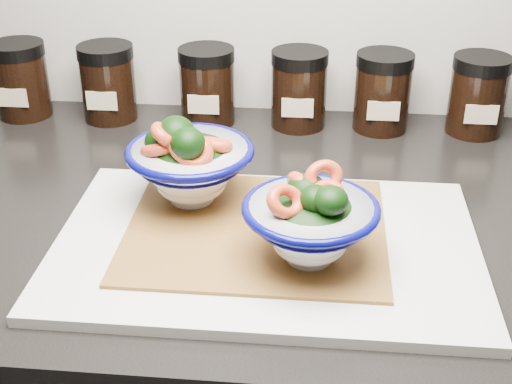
# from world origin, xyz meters

# --- Properties ---
(countertop) EXTENTS (3.50, 0.60, 0.04)m
(countertop) POSITION_xyz_m (0.00, 1.45, 0.88)
(countertop) COLOR black
(countertop) RESTS_ON cabinet
(cutting_board) EXTENTS (0.45, 0.30, 0.01)m
(cutting_board) POSITION_xyz_m (0.09, 1.35, 0.91)
(cutting_board) COLOR beige
(cutting_board) RESTS_ON countertop
(bamboo_mat) EXTENTS (0.28, 0.24, 0.00)m
(bamboo_mat) POSITION_xyz_m (0.08, 1.37, 0.91)
(bamboo_mat) COLOR #A96F32
(bamboo_mat) RESTS_ON cutting_board
(bowl_left) EXTENTS (0.15, 0.15, 0.11)m
(bowl_left) POSITION_xyz_m (-0.00, 1.42, 0.96)
(bowl_left) COLOR white
(bowl_left) RESTS_ON bamboo_mat
(bowl_right) EXTENTS (0.14, 0.14, 0.11)m
(bowl_right) POSITION_xyz_m (0.14, 1.32, 0.96)
(bowl_right) COLOR white
(bowl_right) RESTS_ON bamboo_mat
(spice_jar_a) EXTENTS (0.08, 0.08, 0.11)m
(spice_jar_a) POSITION_xyz_m (-0.30, 1.69, 0.96)
(spice_jar_a) COLOR black
(spice_jar_a) RESTS_ON countertop
(spice_jar_b) EXTENTS (0.08, 0.08, 0.11)m
(spice_jar_b) POSITION_xyz_m (-0.17, 1.69, 0.96)
(spice_jar_b) COLOR black
(spice_jar_b) RESTS_ON countertop
(spice_jar_c) EXTENTS (0.08, 0.08, 0.11)m
(spice_jar_c) POSITION_xyz_m (-0.02, 1.69, 0.96)
(spice_jar_c) COLOR black
(spice_jar_c) RESTS_ON countertop
(spice_jar_d) EXTENTS (0.08, 0.08, 0.11)m
(spice_jar_d) POSITION_xyz_m (0.11, 1.69, 0.96)
(spice_jar_d) COLOR black
(spice_jar_d) RESTS_ON countertop
(spice_jar_e) EXTENTS (0.08, 0.08, 0.11)m
(spice_jar_e) POSITION_xyz_m (0.23, 1.69, 0.96)
(spice_jar_e) COLOR black
(spice_jar_e) RESTS_ON countertop
(spice_jar_f) EXTENTS (0.08, 0.08, 0.11)m
(spice_jar_f) POSITION_xyz_m (0.37, 1.69, 0.96)
(spice_jar_f) COLOR black
(spice_jar_f) RESTS_ON countertop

